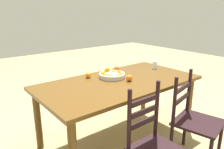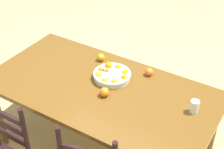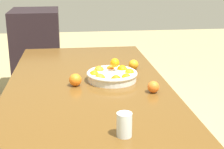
% 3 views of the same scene
% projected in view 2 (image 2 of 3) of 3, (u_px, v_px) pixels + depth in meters
% --- Properties ---
extents(dining_table, '(1.91, 0.99, 0.76)m').
position_uv_depth(dining_table, '(101.00, 96.00, 2.87)').
color(dining_table, brown).
rests_on(dining_table, ground).
extents(fruit_bowl, '(0.32, 0.32, 0.13)m').
position_uv_depth(fruit_bowl, '(112.00, 75.00, 2.90)').
color(fruit_bowl, silver).
rests_on(fruit_bowl, dining_table).
extents(orange_loose_0, '(0.07, 0.07, 0.07)m').
position_uv_depth(orange_loose_0, '(101.00, 57.00, 3.13)').
color(orange_loose_0, orange).
rests_on(orange_loose_0, dining_table).
extents(orange_loose_1, '(0.07, 0.07, 0.07)m').
position_uv_depth(orange_loose_1, '(149.00, 72.00, 2.94)').
color(orange_loose_1, orange).
rests_on(orange_loose_1, dining_table).
extents(orange_loose_2, '(0.08, 0.08, 0.08)m').
position_uv_depth(orange_loose_2, '(104.00, 92.00, 2.71)').
color(orange_loose_2, orange).
rests_on(orange_loose_2, dining_table).
extents(drinking_glass, '(0.07, 0.07, 0.11)m').
position_uv_depth(drinking_glass, '(194.00, 107.00, 2.54)').
color(drinking_glass, silver).
rests_on(drinking_glass, dining_table).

